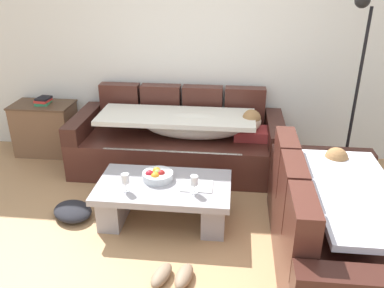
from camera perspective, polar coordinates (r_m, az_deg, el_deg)
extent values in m
plane|color=tan|center=(3.35, -2.98, -16.35)|extent=(14.00, 14.00, 0.00)
cube|color=white|center=(4.75, 0.81, 14.27)|extent=(9.00, 0.10, 2.70)
cube|color=#4B251D|center=(4.59, -2.05, -1.08)|extent=(2.34, 0.92, 0.42)
cube|color=#4B251D|center=(4.93, -10.14, 5.86)|extent=(0.47, 0.16, 0.46)
cube|color=#4B251D|center=(4.81, -4.43, 5.73)|extent=(0.47, 0.16, 0.46)
cube|color=#4B251D|center=(4.75, 1.50, 5.54)|extent=(0.47, 0.16, 0.46)
cube|color=#4B251D|center=(4.74, 7.52, 5.29)|extent=(0.47, 0.16, 0.46)
cube|color=#3C1D17|center=(4.74, -15.19, 2.95)|extent=(0.18, 0.92, 0.20)
cube|color=#3C1D17|center=(4.45, 11.83, 1.90)|extent=(0.18, 0.92, 0.20)
cube|color=#B23838|center=(4.44, 8.33, 1.47)|extent=(0.36, 0.28, 0.11)
sphere|color=beige|center=(4.34, 8.47, 3.22)|extent=(0.21, 0.21, 0.21)
sphere|color=#9E7042|center=(4.33, 8.49, 3.59)|extent=(0.20, 0.20, 0.20)
ellipsoid|color=silver|center=(4.38, 0.29, 2.65)|extent=(1.10, 0.44, 0.28)
cube|color=silver|center=(4.35, -2.26, 3.88)|extent=(1.70, 0.60, 0.05)
cube|color=silver|center=(4.19, -2.89, -3.40)|extent=(1.44, 0.04, 0.38)
cube|color=#4B251D|center=(3.38, 19.85, -13.00)|extent=(0.92, 1.80, 0.42)
cube|color=#4B251D|center=(2.67, 15.30, -11.69)|extent=(0.16, 0.45, 0.46)
cube|color=#4B251D|center=(3.07, 14.08, -6.43)|extent=(0.16, 0.45, 0.46)
cube|color=#4B251D|center=(3.49, 13.17, -2.40)|extent=(0.16, 0.45, 0.46)
cube|color=#3C1D17|center=(3.90, 18.03, -2.14)|extent=(0.92, 0.18, 0.20)
cube|color=#2D6660|center=(3.69, 18.84, -4.64)|extent=(0.28, 0.36, 0.11)
sphere|color=tan|center=(3.63, 19.80, -2.44)|extent=(0.21, 0.21, 0.21)
sphere|color=#9E7042|center=(3.61, 19.86, -2.01)|extent=(0.20, 0.20, 0.20)
ellipsoid|color=silver|center=(3.14, 21.95, -8.73)|extent=(0.44, 0.88, 0.28)
cube|color=silver|center=(3.16, 22.24, -6.44)|extent=(0.60, 1.33, 0.05)
cube|color=#9B999E|center=(3.62, -4.06, -6.13)|extent=(1.20, 0.68, 0.06)
cube|color=#9B999E|center=(3.82, -10.86, -8.11)|extent=(0.20, 0.54, 0.32)
cube|color=#9B999E|center=(3.67, 3.20, -9.08)|extent=(0.20, 0.54, 0.32)
cylinder|color=silver|center=(3.66, -4.90, -4.56)|extent=(0.28, 0.28, 0.07)
sphere|color=red|center=(3.64, -4.46, -4.29)|extent=(0.08, 0.08, 0.08)
sphere|color=orange|center=(3.69, -5.08, -3.91)|extent=(0.08, 0.08, 0.08)
sphere|color=orange|center=(3.61, -5.27, -4.64)|extent=(0.08, 0.08, 0.08)
sphere|color=#AD1B26|center=(3.65, -6.08, -4.33)|extent=(0.08, 0.08, 0.08)
sphere|color=olive|center=(3.65, -4.91, -4.22)|extent=(0.08, 0.08, 0.08)
cylinder|color=silver|center=(3.54, -9.36, -6.58)|extent=(0.06, 0.06, 0.01)
cylinder|color=silver|center=(3.52, -9.41, -6.01)|extent=(0.01, 0.01, 0.07)
cylinder|color=silver|center=(3.48, -9.50, -4.87)|extent=(0.07, 0.07, 0.08)
cylinder|color=silver|center=(3.46, 0.31, -6.95)|extent=(0.06, 0.06, 0.01)
cylinder|color=silver|center=(3.44, 0.31, -6.37)|extent=(0.01, 0.01, 0.07)
cylinder|color=silver|center=(3.40, 0.31, -5.21)|extent=(0.07, 0.07, 0.08)
cube|color=white|center=(3.55, 0.68, -6.01)|extent=(0.28, 0.21, 0.01)
cube|color=brown|center=(5.26, -20.13, 1.98)|extent=(0.70, 0.42, 0.62)
cube|color=brown|center=(5.16, -20.63, 5.26)|extent=(0.72, 0.44, 0.02)
cube|color=#338C59|center=(5.15, -20.44, 5.56)|extent=(0.17, 0.22, 0.03)
cube|color=red|center=(5.13, -20.48, 5.85)|extent=(0.16, 0.19, 0.03)
cube|color=black|center=(5.11, -20.41, 6.14)|extent=(0.16, 0.19, 0.02)
cylinder|color=black|center=(4.76, 20.56, -4.50)|extent=(0.28, 0.28, 0.02)
cylinder|color=black|center=(4.42, 22.28, 5.92)|extent=(0.03, 0.03, 1.80)
sphere|color=black|center=(4.11, 23.16, 18.34)|extent=(0.14, 0.14, 0.14)
ellipsoid|color=#8C7259|center=(3.17, -4.38, -18.15)|extent=(0.19, 0.29, 0.09)
ellipsoid|color=#8C7259|center=(3.15, -1.15, -18.32)|extent=(0.17, 0.29, 0.09)
ellipsoid|color=#232328|center=(3.96, -16.65, -9.17)|extent=(0.51, 0.49, 0.12)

